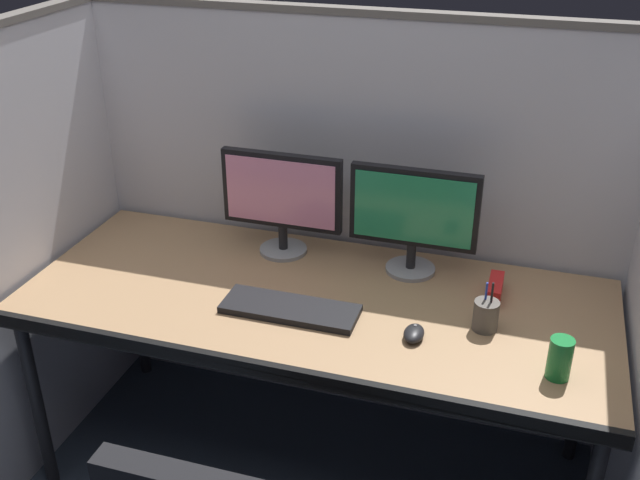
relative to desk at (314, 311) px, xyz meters
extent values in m
cube|color=silver|center=(0.00, 0.46, 0.08)|extent=(2.20, 0.05, 1.55)
cube|color=#605B56|center=(0.00, 0.46, 0.87)|extent=(2.21, 0.06, 0.02)
cube|color=silver|center=(-0.99, -0.09, 0.08)|extent=(0.05, 1.40, 1.55)
cube|color=#997551|center=(0.00, 0.01, 0.03)|extent=(1.90, 0.80, 0.04)
cube|color=black|center=(0.00, -0.38, 0.03)|extent=(1.90, 0.02, 0.05)
cylinder|color=black|center=(-0.89, -0.33, -0.34)|extent=(0.04, 0.04, 0.70)
cylinder|color=black|center=(-0.89, 0.35, -0.34)|extent=(0.04, 0.04, 0.70)
cylinder|color=black|center=(0.89, 0.35, -0.34)|extent=(0.04, 0.04, 0.70)
cylinder|color=gray|center=(-0.20, 0.27, 0.06)|extent=(0.17, 0.17, 0.01)
cylinder|color=black|center=(-0.20, 0.27, 0.11)|extent=(0.03, 0.03, 0.09)
cube|color=black|center=(-0.20, 0.27, 0.29)|extent=(0.43, 0.03, 0.27)
cube|color=pink|center=(-0.20, 0.25, 0.29)|extent=(0.39, 0.01, 0.23)
cylinder|color=gray|center=(0.26, 0.27, 0.06)|extent=(0.17, 0.17, 0.01)
cylinder|color=black|center=(0.26, 0.27, 0.11)|extent=(0.03, 0.03, 0.09)
cube|color=black|center=(0.26, 0.27, 0.29)|extent=(0.43, 0.03, 0.27)
cube|color=#268C59|center=(0.26, 0.25, 0.29)|extent=(0.39, 0.01, 0.23)
cube|color=black|center=(-0.05, -0.10, 0.06)|extent=(0.43, 0.15, 0.02)
ellipsoid|color=black|center=(0.35, -0.13, 0.07)|extent=(0.06, 0.10, 0.03)
cylinder|color=#59595B|center=(0.35, -0.11, 0.08)|extent=(0.01, 0.01, 0.01)
cylinder|color=#197233|center=(0.76, -0.19, 0.11)|extent=(0.07, 0.07, 0.12)
cylinder|color=#4C4742|center=(0.54, -0.02, 0.10)|extent=(0.08, 0.08, 0.09)
cylinder|color=red|center=(0.55, -0.01, 0.13)|extent=(0.01, 0.01, 0.15)
cylinder|color=#263FB2|center=(0.54, 0.00, 0.13)|extent=(0.01, 0.01, 0.14)
cylinder|color=black|center=(0.55, -0.01, 0.13)|extent=(0.01, 0.01, 0.15)
cube|color=red|center=(0.55, 0.18, 0.08)|extent=(0.04, 0.15, 0.06)
camera|label=1|loc=(0.63, -1.96, 1.32)|focal=41.91mm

